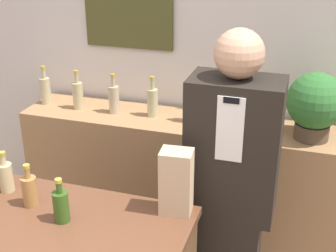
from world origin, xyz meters
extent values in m
cube|color=silver|center=(0.00, 2.00, 1.35)|extent=(5.20, 0.06, 2.70)
cube|color=#474721|center=(-0.43, 1.96, 1.65)|extent=(0.63, 0.02, 0.59)
cube|color=#9E754C|center=(0.06, 1.72, 0.48)|extent=(2.27, 0.44, 0.97)
cube|color=brown|center=(-0.25, 0.53, 0.92)|extent=(1.25, 0.57, 0.04)
cube|color=black|center=(0.47, 1.02, 1.16)|extent=(0.44, 0.26, 0.70)
cube|color=white|center=(0.47, 0.89, 1.31)|extent=(0.12, 0.01, 0.31)
cube|color=black|center=(0.47, 0.89, 1.45)|extent=(0.07, 0.01, 0.03)
sphere|color=tan|center=(0.47, 1.02, 1.63)|extent=(0.23, 0.23, 0.23)
cylinder|color=#4C3D2D|center=(0.83, 1.68, 1.01)|extent=(0.20, 0.20, 0.10)
sphere|color=#2D6B2D|center=(0.83, 1.68, 1.21)|extent=(0.34, 0.34, 0.34)
cube|color=tan|center=(0.27, 0.75, 1.09)|extent=(0.15, 0.12, 0.31)
cylinder|color=tan|center=(-0.58, 0.67, 1.01)|extent=(0.07, 0.07, 0.15)
cylinder|color=tan|center=(-0.58, 0.67, 1.11)|extent=(0.03, 0.03, 0.05)
cylinder|color=#B29933|center=(-0.58, 0.67, 1.14)|extent=(0.03, 0.03, 0.02)
cylinder|color=#A6743E|center=(-0.40, 0.59, 1.01)|extent=(0.07, 0.07, 0.15)
cylinder|color=#A6743E|center=(-0.40, 0.59, 1.11)|extent=(0.03, 0.03, 0.05)
cylinder|color=#B29933|center=(-0.40, 0.59, 1.14)|extent=(0.03, 0.03, 0.02)
cylinder|color=#31541B|center=(-0.20, 0.52, 1.01)|extent=(0.07, 0.07, 0.15)
cylinder|color=#31541B|center=(-0.20, 0.52, 1.11)|extent=(0.03, 0.03, 0.05)
cylinder|color=#B29933|center=(-0.20, 0.52, 1.14)|extent=(0.03, 0.03, 0.02)
cylinder|color=tan|center=(-0.99, 1.73, 1.06)|extent=(0.07, 0.07, 0.19)
cylinder|color=tan|center=(-0.99, 1.73, 1.19)|extent=(0.03, 0.03, 0.07)
cylinder|color=#B29933|center=(-0.99, 1.73, 1.23)|extent=(0.03, 0.03, 0.02)
cylinder|color=tan|center=(-0.72, 1.70, 1.06)|extent=(0.07, 0.07, 0.19)
cylinder|color=tan|center=(-0.72, 1.70, 1.19)|extent=(0.03, 0.03, 0.07)
cylinder|color=#B29933|center=(-0.72, 1.70, 1.23)|extent=(0.03, 0.03, 0.02)
cylinder|color=tan|center=(-0.46, 1.71, 1.06)|extent=(0.07, 0.07, 0.19)
cylinder|color=tan|center=(-0.46, 1.71, 1.19)|extent=(0.03, 0.03, 0.07)
cylinder|color=#B29933|center=(-0.46, 1.71, 1.23)|extent=(0.03, 0.03, 0.02)
cylinder|color=tan|center=(-0.19, 1.73, 1.06)|extent=(0.07, 0.07, 0.19)
cylinder|color=tan|center=(-0.19, 1.73, 1.19)|extent=(0.03, 0.03, 0.07)
cylinder|color=#B29933|center=(-0.19, 1.73, 1.23)|extent=(0.03, 0.03, 0.02)
cylinder|color=tan|center=(0.08, 1.71, 1.06)|extent=(0.07, 0.07, 0.19)
cylinder|color=tan|center=(0.08, 1.71, 1.19)|extent=(0.03, 0.03, 0.07)
cylinder|color=#B29933|center=(0.08, 1.71, 1.23)|extent=(0.03, 0.03, 0.02)
cylinder|color=tan|center=(0.34, 1.71, 1.06)|extent=(0.07, 0.07, 0.19)
cylinder|color=tan|center=(0.34, 1.71, 1.19)|extent=(0.03, 0.03, 0.07)
cylinder|color=#B29933|center=(0.34, 1.71, 1.23)|extent=(0.03, 0.03, 0.02)
cylinder|color=tan|center=(0.61, 1.71, 1.06)|extent=(0.07, 0.07, 0.19)
cylinder|color=tan|center=(0.61, 1.71, 1.19)|extent=(0.03, 0.03, 0.07)
cylinder|color=#B29933|center=(0.61, 1.71, 1.23)|extent=(0.03, 0.03, 0.02)
camera|label=1|loc=(0.78, -0.99, 2.17)|focal=50.00mm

